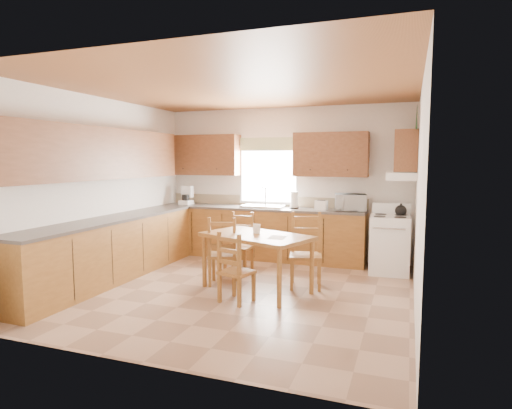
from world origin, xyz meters
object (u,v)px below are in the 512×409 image
(dining_table, at_px, (257,262))
(chair_near_left, at_px, (237,267))
(chair_far_left, at_px, (239,243))
(stove, at_px, (389,245))
(chair_far_right, at_px, (306,251))
(microwave, at_px, (350,202))
(chair_near_right, at_px, (224,251))

(dining_table, relative_size, chair_near_left, 1.63)
(chair_near_left, bearing_deg, chair_far_left, -53.09)
(stove, height_order, chair_far_right, chair_far_right)
(stove, bearing_deg, chair_near_left, -132.06)
(microwave, bearing_deg, chair_near_left, -125.00)
(stove, bearing_deg, chair_far_right, -133.89)
(stove, bearing_deg, chair_near_right, -149.16)
(chair_near_left, height_order, chair_far_right, chair_far_right)
(chair_far_left, xyz_separation_m, chair_far_right, (1.17, -0.42, 0.05))
(chair_far_right, bearing_deg, stove, 35.72)
(microwave, distance_m, dining_table, 2.21)
(dining_table, relative_size, chair_near_right, 1.48)
(chair_far_right, bearing_deg, chair_near_right, 179.19)
(microwave, height_order, chair_near_right, microwave)
(chair_near_left, xyz_separation_m, chair_near_right, (-0.46, 0.65, 0.04))
(microwave, bearing_deg, stove, -35.64)
(chair_near_left, bearing_deg, chair_near_right, -38.48)
(dining_table, xyz_separation_m, chair_near_left, (-0.07, -0.53, 0.06))
(microwave, relative_size, chair_near_right, 0.48)
(dining_table, relative_size, chair_far_right, 1.39)
(chair_far_right, bearing_deg, chair_far_left, 147.35)
(microwave, distance_m, chair_near_left, 2.69)
(chair_near_left, relative_size, chair_far_right, 0.86)
(chair_near_right, bearing_deg, chair_far_left, -102.60)
(microwave, xyz_separation_m, chair_near_left, (-1.07, -2.39, -0.62))
(chair_near_right, distance_m, chair_far_left, 0.66)
(microwave, relative_size, chair_far_right, 0.45)
(microwave, distance_m, chair_near_right, 2.39)
(stove, relative_size, chair_far_left, 0.94)
(stove, xyz_separation_m, dining_table, (-1.65, -1.56, -0.06))
(stove, bearing_deg, microwave, 152.73)
(microwave, height_order, dining_table, microwave)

